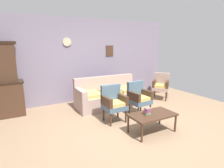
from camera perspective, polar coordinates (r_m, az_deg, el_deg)
ground_plane at (r=4.34m, az=5.23°, el=-13.65°), size 7.68×7.68×0.00m
wall_back_with_decor at (r=6.27m, az=-8.25°, el=7.25°), size 6.40×0.09×2.70m
side_cabinet at (r=5.65m, az=-31.10°, el=-4.16°), size 1.16×0.55×0.93m
floral_couch at (r=5.69m, az=-1.05°, el=-3.67°), size 2.01×0.82×0.90m
armchair_near_couch_end at (r=4.57m, az=0.49°, el=-5.51°), size 0.52×0.49×0.90m
armchair_row_middle at (r=5.04m, az=8.26°, el=-3.89°), size 0.55×0.52×0.90m
wingback_chair_by_fireplace at (r=6.61m, az=14.85°, el=-0.26°), size 0.71×0.71×0.90m
coffee_table at (r=4.14m, az=12.32°, el=-9.57°), size 1.00×0.56×0.42m
book_stack_on_table at (r=4.05m, az=10.83°, el=-8.14°), size 0.14×0.13×0.15m
floor_vase_by_wall at (r=7.54m, az=14.06°, el=0.30°), size 0.25×0.25×0.74m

